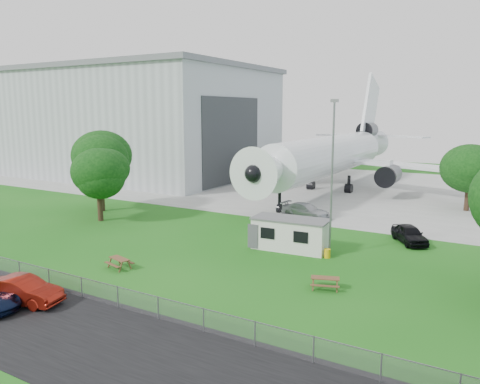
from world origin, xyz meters
The scene contains 16 objects.
ground centered at (0.00, 0.00, 0.00)m, with size 160.00×160.00×0.00m, color #2D7921.
asphalt_strip centered at (0.00, -13.00, 0.01)m, with size 120.00×8.00×0.02m, color black.
concrete_apron centered at (0.00, 38.00, 0.01)m, with size 120.00×46.00×0.03m, color #B7B7B2.
hangar centered at (-37.97, 36.00, 9.41)m, with size 43.00×31.00×18.55m.
airliner centered at (-2.00, 35.86, 5.27)m, with size 46.36×47.73×17.69m.
site_cabin centered at (4.88, 6.11, 1.31)m, with size 6.84×3.17×2.62m.
picnic_west centered at (-3.89, -4.39, 0.00)m, with size 1.80×1.50×0.76m, color brown, non-canonical shape.
picnic_east centered at (10.34, -0.70, 0.00)m, with size 1.80×1.50×0.76m, color brown, non-canonical shape.
fence centered at (0.00, -9.50, 0.00)m, with size 58.00×0.04×1.30m, color gray.
lamp_mast centered at (8.20, 6.20, 6.00)m, with size 0.16×0.16×12.00m, color slate.
tree_west_big centered at (-19.83, 9.20, 5.80)m, with size 7.26×7.26×9.44m.
tree_west_small centered at (-16.35, 5.61, 4.83)m, with size 6.15×6.15×7.92m.
tree_far_apron centered at (16.06, 29.98, 4.97)m, with size 6.52×6.52×8.25m.
car_centre_sedan centered at (-4.28, -11.87, 0.80)m, with size 1.69×4.84×1.60m, color maroon.
car_ne_hatch centered at (12.97, 12.97, 0.79)m, with size 1.85×4.61×1.57m, color black.
car_apron_van centered at (1.59, 17.45, 0.77)m, with size 2.17×5.34×1.55m, color #B2B5B9.
Camera 1 is at (19.93, -28.02, 11.26)m, focal length 35.00 mm.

